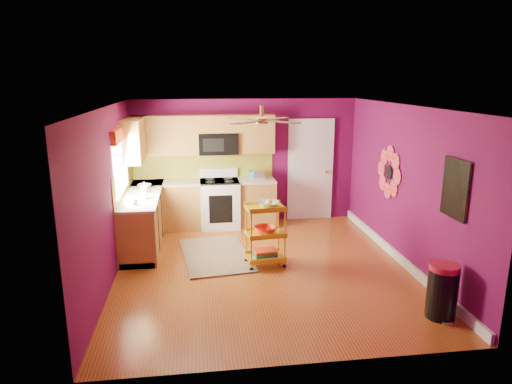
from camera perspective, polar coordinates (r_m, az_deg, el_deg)
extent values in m
plane|color=brown|center=(7.25, 0.90, -9.48)|extent=(5.00, 5.00, 0.00)
cube|color=#5B0A42|center=(9.27, -1.35, 3.84)|extent=(4.50, 0.04, 2.50)
cube|color=#5B0A42|center=(4.50, 5.68, -7.47)|extent=(4.50, 0.04, 2.50)
cube|color=#5B0A42|center=(6.89, -17.90, -0.45)|extent=(0.04, 5.00, 2.50)
cube|color=#5B0A42|center=(7.51, 18.18, 0.69)|extent=(0.04, 5.00, 2.50)
cube|color=silver|center=(6.66, 0.98, 10.65)|extent=(4.50, 5.00, 0.04)
cube|color=white|center=(7.84, 17.32, -7.73)|extent=(0.05, 4.90, 0.14)
cube|color=#905F27|center=(8.35, -13.88, -3.40)|extent=(0.60, 2.30, 0.90)
cube|color=#905F27|center=(9.11, -6.44, -1.60)|extent=(2.80, 0.60, 0.90)
cube|color=beige|center=(8.22, -14.07, -0.27)|extent=(0.63, 2.30, 0.04)
cube|color=beige|center=(8.99, -6.52, 1.28)|extent=(2.80, 0.63, 0.04)
cube|color=black|center=(8.47, -13.72, -5.98)|extent=(0.54, 2.30, 0.10)
cube|color=black|center=(9.22, -6.37, -3.99)|extent=(2.80, 0.54, 0.10)
cube|color=white|center=(9.09, -4.54, -1.53)|extent=(0.76, 0.66, 0.92)
cube|color=black|center=(8.97, -4.60, 1.33)|extent=(0.76, 0.62, 0.03)
cube|color=white|center=(9.22, -4.71, 2.41)|extent=(0.76, 0.06, 0.18)
cube|color=black|center=(8.78, -4.42, -2.16)|extent=(0.45, 0.02, 0.55)
cube|color=#905F27|center=(8.99, -11.45, 6.95)|extent=(1.32, 0.33, 0.75)
cube|color=#905F27|center=(9.05, -0.05, 7.27)|extent=(0.72, 0.33, 0.75)
cube|color=#905F27|center=(8.96, -4.80, 8.47)|extent=(0.76, 0.33, 0.34)
cube|color=#905F27|center=(8.56, -14.98, 6.41)|extent=(0.33, 1.30, 0.75)
cube|color=black|center=(8.97, -4.73, 6.04)|extent=(0.76, 0.38, 0.40)
cube|color=olive|center=(9.22, -6.60, 3.35)|extent=(2.80, 0.01, 0.51)
cube|color=olive|center=(8.20, -16.20, 1.53)|extent=(0.01, 2.30, 0.51)
cube|color=white|center=(7.84, -16.61, 3.59)|extent=(0.03, 1.20, 1.00)
cube|color=red|center=(7.77, -16.63, 7.01)|extent=(0.08, 1.35, 0.22)
cube|color=white|center=(9.53, 6.78, 2.65)|extent=(0.85, 0.04, 2.05)
cube|color=white|center=(9.51, 6.81, 2.62)|extent=(0.95, 0.02, 2.15)
sphere|color=#BF8C3F|center=(9.57, 8.72, 2.47)|extent=(0.07, 0.07, 0.07)
cylinder|color=black|center=(8.01, 16.28, 2.37)|extent=(0.01, 0.24, 0.24)
cube|color=#1AAB98|center=(6.24, 23.70, 0.39)|extent=(0.03, 0.52, 0.72)
cube|color=black|center=(6.23, 23.58, 0.39)|extent=(0.01, 0.56, 0.76)
cylinder|color=#BF8C3F|center=(6.86, 0.73, 10.08)|extent=(0.06, 0.06, 0.16)
cylinder|color=#BF8C3F|center=(6.87, 0.72, 8.92)|extent=(0.20, 0.20, 0.08)
cube|color=#4C2D19|center=(7.18, 2.56, 9.13)|extent=(0.47, 0.47, 0.01)
cube|color=#4C2D19|center=(7.10, -1.77, 9.08)|extent=(0.47, 0.47, 0.01)
cube|color=#4C2D19|center=(6.57, -1.28, 8.68)|extent=(0.47, 0.47, 0.01)
cube|color=#4C2D19|center=(6.65, 3.38, 8.72)|extent=(0.47, 0.47, 0.01)
cube|color=black|center=(7.76, -5.08, -7.81)|extent=(1.26, 1.84, 0.02)
cylinder|color=gold|center=(6.95, -0.58, -6.05)|extent=(0.03, 0.03, 0.92)
cylinder|color=gold|center=(7.08, 3.63, -5.70)|extent=(0.03, 0.03, 0.92)
cylinder|color=gold|center=(7.29, -1.23, -5.08)|extent=(0.03, 0.03, 0.92)
cylinder|color=gold|center=(7.42, 2.80, -4.77)|extent=(0.03, 0.03, 0.92)
sphere|color=black|center=(7.13, -0.57, -9.62)|extent=(0.07, 0.07, 0.07)
sphere|color=black|center=(7.26, 3.57, -9.21)|extent=(0.07, 0.07, 0.07)
sphere|color=black|center=(7.46, -1.21, -8.51)|extent=(0.07, 0.07, 0.07)
sphere|color=black|center=(7.58, 2.76, -8.14)|extent=(0.07, 0.07, 0.07)
cube|color=gold|center=(7.05, 1.18, -2.02)|extent=(0.64, 0.49, 0.03)
cube|color=gold|center=(7.18, 1.16, -5.27)|extent=(0.64, 0.49, 0.03)
cube|color=gold|center=(7.32, 1.15, -8.16)|extent=(0.64, 0.49, 0.03)
imported|color=beige|center=(7.05, 1.61, -1.55)|extent=(0.36, 0.36, 0.08)
sphere|color=yellow|center=(7.04, 1.61, -1.36)|extent=(0.11, 0.11, 0.11)
imported|color=red|center=(7.15, 1.17, -4.75)|extent=(0.37, 0.37, 0.11)
cube|color=navy|center=(7.30, 1.15, -7.88)|extent=(0.37, 0.29, 0.04)
cube|color=#267233|center=(7.29, 1.15, -7.58)|extent=(0.37, 0.29, 0.04)
cube|color=red|center=(7.27, 1.15, -7.33)|extent=(0.37, 0.29, 0.03)
cylinder|color=black|center=(6.20, 22.22, -11.68)|extent=(0.39, 0.39, 0.63)
cylinder|color=#A5172E|center=(6.06, 22.53, -8.68)|extent=(0.37, 0.37, 0.07)
cube|color=beige|center=(6.19, 22.81, -14.87)|extent=(0.13, 0.07, 0.03)
cylinder|color=#127188|center=(9.08, -0.35, 2.15)|extent=(0.18, 0.18, 0.16)
sphere|color=#127188|center=(9.06, -0.35, 2.77)|extent=(0.06, 0.06, 0.06)
cube|color=beige|center=(9.03, 0.32, 2.15)|extent=(0.22, 0.15, 0.18)
imported|color=#EA3F72|center=(7.79, -13.86, -0.09)|extent=(0.09, 0.10, 0.21)
imported|color=white|center=(8.24, -13.78, 0.56)|extent=(0.14, 0.14, 0.18)
imported|color=white|center=(8.60, -13.76, 0.72)|extent=(0.25, 0.25, 0.06)
imported|color=white|center=(7.50, -14.99, -1.20)|extent=(0.11, 0.11, 0.09)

